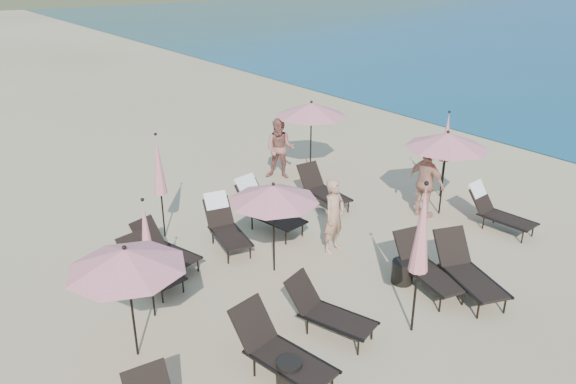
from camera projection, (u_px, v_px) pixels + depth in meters
ground at (409, 294)px, 11.06m from camera, size 800.00×800.00×0.00m
lounger_1 at (279, 350)px, 8.74m from camera, size 1.02×1.90×1.03m
lounger_2 at (327, 311)px, 9.79m from camera, size 1.10×1.73×0.93m
lounger_3 at (467, 270)px, 10.96m from camera, size 1.28×1.96×1.05m
lounger_4 at (426, 267)px, 11.11m from camera, size 1.01×1.83×0.99m
lounger_5 at (496, 209)px, 13.57m from camera, size 0.75×1.71×1.04m
lounger_6 at (149, 266)px, 11.24m from camera, size 0.88×1.65×0.90m
lounger_7 at (164, 248)px, 11.93m from camera, size 1.03×1.70×0.92m
lounger_8 at (225, 224)px, 12.79m from camera, size 0.94×1.79×1.06m
lounger_9 at (265, 207)px, 13.56m from camera, size 1.00×1.97×1.17m
lounger_10 at (322, 189)px, 14.89m from camera, size 0.74×1.73×0.97m
umbrella_open_0 at (126, 259)px, 8.68m from camera, size 1.91×1.91×2.06m
umbrella_open_1 at (273, 193)px, 11.22m from camera, size 1.87×1.87×2.01m
umbrella_open_2 at (447, 140)px, 13.76m from camera, size 2.08×2.08×2.24m
umbrella_open_3 at (311, 109)px, 16.35m from camera, size 2.14×2.14×2.30m
umbrella_closed_0 at (422, 230)px, 9.23m from camera, size 0.33×0.33×2.86m
umbrella_closed_1 at (446, 138)px, 14.94m from camera, size 0.28×0.28×2.43m
umbrella_closed_2 at (146, 236)px, 9.76m from camera, size 0.28×0.28×2.38m
umbrella_closed_3 at (158, 166)px, 12.67m from camera, size 0.30×0.30×2.56m
side_table_0 at (289, 374)px, 8.60m from camera, size 0.40×0.40×0.47m
side_table_1 at (402, 272)px, 11.37m from camera, size 0.44×0.44×0.49m
beachgoer_a at (334, 216)px, 12.40m from camera, size 0.70×0.54×1.71m
beachgoer_b at (280, 149)px, 16.55m from camera, size 1.11×1.11×1.82m
beachgoer_c at (426, 183)px, 14.02m from camera, size 0.47×1.09×1.85m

